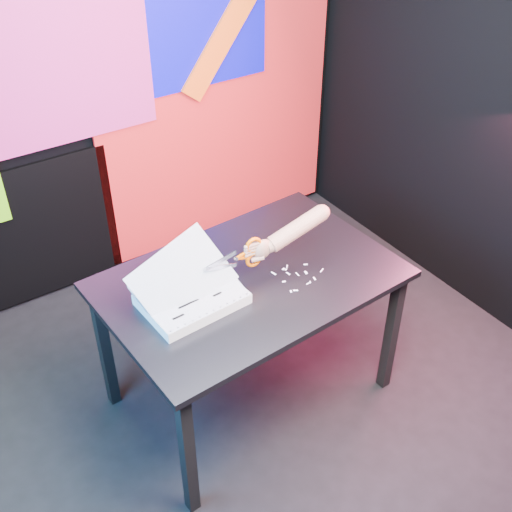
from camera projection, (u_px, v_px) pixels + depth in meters
room at (269, 173)px, 2.36m from camera, size 3.01×3.01×2.71m
backdrop at (128, 124)px, 3.59m from camera, size 2.88×0.05×2.08m
work_table at (250, 291)px, 2.88m from camera, size 1.32×0.92×0.75m
printout_stack at (192, 298)px, 2.67m from camera, size 0.46×0.32×0.30m
scissors at (250, 254)px, 2.73m from camera, size 0.27×0.02×0.15m
hand_forearm at (291, 232)px, 2.79m from camera, size 0.42×0.09×0.17m
paper_clippings at (296, 276)px, 2.83m from camera, size 0.22×0.17×0.00m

